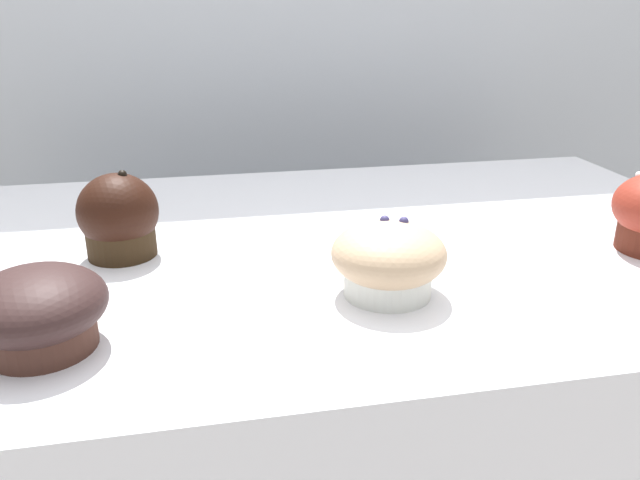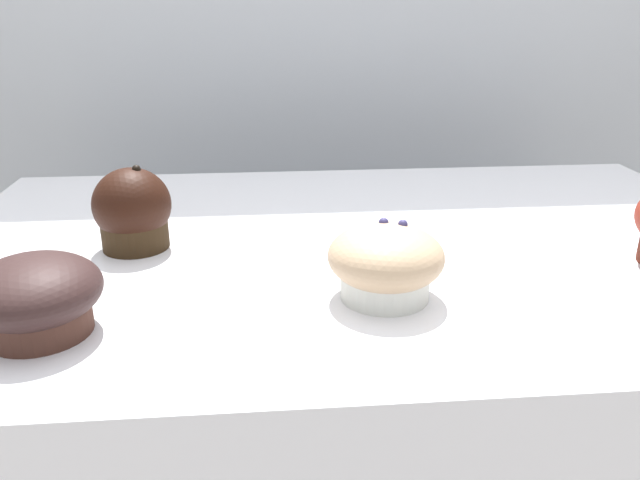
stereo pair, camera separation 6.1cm
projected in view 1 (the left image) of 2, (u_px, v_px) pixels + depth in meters
wall_back at (281, 141)px, 1.30m from camera, size 3.20×0.10×1.80m
muffin_front_center at (38, 310)px, 0.50m from camera, size 0.11×0.11×0.07m
muffin_back_left at (119, 218)px, 0.68m from camera, size 0.09×0.09×0.10m
muffin_back_right at (390, 259)px, 0.59m from camera, size 0.11×0.11×0.07m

